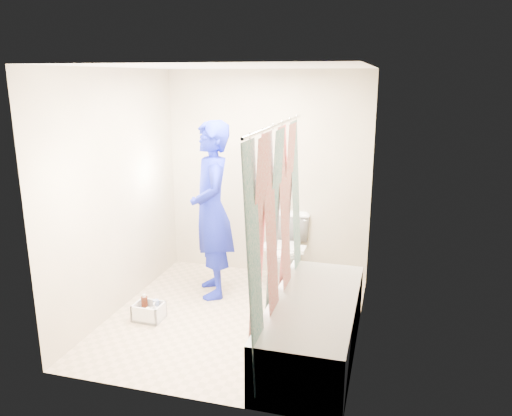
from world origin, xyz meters
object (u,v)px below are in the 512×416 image
(cleaning_caddy, at_px, (150,312))
(plumber, at_px, (212,210))
(bathtub, at_px, (313,325))
(toilet, at_px, (286,250))

(cleaning_caddy, bearing_deg, plumber, 64.98)
(cleaning_caddy, bearing_deg, bathtub, -4.76)
(toilet, bearing_deg, plumber, -145.38)
(toilet, distance_m, plumber, 1.02)
(bathtub, bearing_deg, toilet, 110.91)
(bathtub, relative_size, plumber, 0.93)
(bathtub, distance_m, plumber, 1.71)
(plumber, bearing_deg, bathtub, 25.45)
(plumber, distance_m, cleaning_caddy, 1.22)
(toilet, relative_size, plumber, 0.42)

